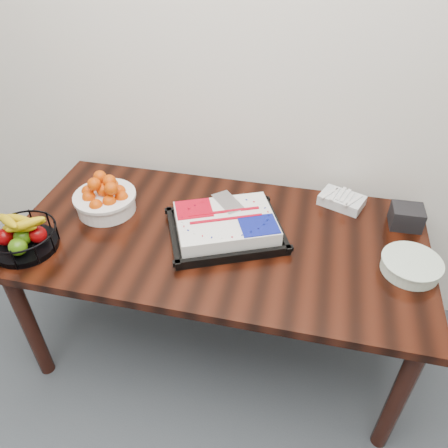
% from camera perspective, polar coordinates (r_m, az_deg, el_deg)
% --- Properties ---
extents(table, '(1.80, 0.90, 0.75)m').
position_cam_1_polar(table, '(1.97, -0.70, -3.33)').
color(table, black).
rests_on(table, ground).
extents(cake_tray, '(0.59, 0.54, 0.10)m').
position_cam_1_polar(cake_tray, '(1.89, 0.21, -0.27)').
color(cake_tray, black).
rests_on(cake_tray, table).
extents(tangerine_bowl, '(0.29, 0.29, 0.18)m').
position_cam_1_polar(tangerine_bowl, '(2.09, -15.32, 3.50)').
color(tangerine_bowl, white).
rests_on(tangerine_bowl, table).
extents(fruit_basket, '(0.28, 0.28, 0.15)m').
position_cam_1_polar(fruit_basket, '(2.00, -24.80, -1.51)').
color(fruit_basket, black).
rests_on(fruit_basket, table).
extents(plate_stack, '(0.24, 0.24, 0.06)m').
position_cam_1_polar(plate_stack, '(1.88, 23.22, -5.02)').
color(plate_stack, white).
rests_on(plate_stack, table).
extents(fork_bag, '(0.23, 0.19, 0.06)m').
position_cam_1_polar(fork_bag, '(2.15, 15.14, 3.06)').
color(fork_bag, silver).
rests_on(fork_bag, table).
extents(napkin_box, '(0.14, 0.12, 0.10)m').
position_cam_1_polar(napkin_box, '(2.10, 22.73, 0.87)').
color(napkin_box, black).
rests_on(napkin_box, table).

